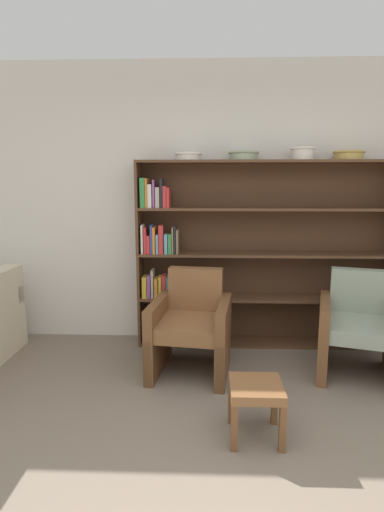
{
  "coord_description": "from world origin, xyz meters",
  "views": [
    {
      "loc": [
        -0.14,
        -1.35,
        1.58
      ],
      "look_at": [
        -0.27,
        2.17,
        0.95
      ],
      "focal_mm": 28.0,
      "sensor_mm": 36.0,
      "label": 1
    }
  ],
  "objects": [
    {
      "name": "armchair_leather",
      "position": [
        -0.26,
        1.89,
        0.39
      ],
      "size": [
        0.72,
        0.76,
        0.85
      ],
      "rotation": [
        0.0,
        0.0,
        3.01
      ],
      "color": "brown",
      "rests_on": "ground"
    },
    {
      "name": "bowl_brass",
      "position": [
        -0.31,
        2.49,
        1.85
      ],
      "size": [
        0.25,
        0.25,
        0.07
      ],
      "color": "silver",
      "rests_on": "bookshelf"
    },
    {
      "name": "wall_back",
      "position": [
        0.0,
        2.68,
        1.38
      ],
      "size": [
        12.0,
        0.06,
        2.75
      ],
      "color": "silver",
      "rests_on": "ground"
    },
    {
      "name": "bowl_slate",
      "position": [
        1.17,
        2.49,
        1.85
      ],
      "size": [
        0.29,
        0.29,
        0.08
      ],
      "color": "tan",
      "rests_on": "bookshelf"
    },
    {
      "name": "armchair_cushioned",
      "position": [
        1.15,
        1.89,
        0.39
      ],
      "size": [
        0.81,
        0.83,
        0.85
      ],
      "rotation": [
        0.0,
        0.0,
        2.86
      ],
      "color": "brown",
      "rests_on": "ground"
    },
    {
      "name": "bowl_olive",
      "position": [
        0.2,
        2.49,
        1.85
      ],
      "size": [
        0.29,
        0.29,
        0.08
      ],
      "color": "gray",
      "rests_on": "bookshelf"
    },
    {
      "name": "footstool",
      "position": [
        0.18,
        0.97,
        0.29
      ],
      "size": [
        0.33,
        0.33,
        0.36
      ],
      "color": "brown",
      "rests_on": "ground"
    },
    {
      "name": "bowl_sage",
      "position": [
        0.75,
        2.49,
        1.87
      ],
      "size": [
        0.23,
        0.23,
        0.12
      ],
      "color": "silver",
      "rests_on": "bookshelf"
    },
    {
      "name": "bookshelf",
      "position": [
        0.24,
        2.52,
        0.88
      ],
      "size": [
        2.48,
        0.3,
        1.8
      ],
      "color": "brown",
      "rests_on": "ground"
    }
  ]
}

